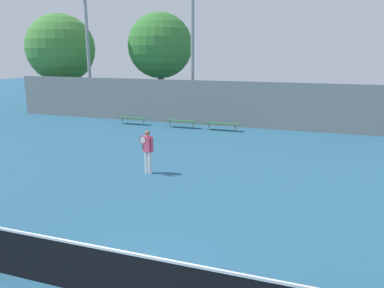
{
  "coord_description": "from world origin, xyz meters",
  "views": [
    {
      "loc": [
        3.39,
        -5.31,
        4.53
      ],
      "look_at": [
        -1.36,
        8.32,
        0.99
      ],
      "focal_mm": 35.0,
      "sensor_mm": 36.0,
      "label": 1
    }
  ],
  "objects_px": {
    "tennis_net": "(113,274)",
    "tennis_player": "(148,150)",
    "bench_courtside_far": "(181,121)",
    "bench_adjacent_court": "(133,118)",
    "tree_green_tall": "(160,46)",
    "light_pole_near_left": "(87,41)",
    "bench_by_gate": "(222,124)",
    "light_pole_far_right": "(193,29)",
    "tree_green_broad": "(61,48)"
  },
  "relations": [
    {
      "from": "tennis_net",
      "to": "tennis_player",
      "type": "distance_m",
      "value": 7.63
    },
    {
      "from": "bench_adjacent_court",
      "to": "tree_green_tall",
      "type": "xyz_separation_m",
      "value": [
        0.25,
        3.99,
        4.58
      ]
    },
    {
      "from": "tree_green_broad",
      "to": "tree_green_tall",
      "type": "bearing_deg",
      "value": -0.67
    },
    {
      "from": "light_pole_near_left",
      "to": "tree_green_tall",
      "type": "distance_m",
      "value": 5.02
    },
    {
      "from": "tennis_net",
      "to": "light_pole_near_left",
      "type": "height_order",
      "value": "light_pole_near_left"
    },
    {
      "from": "tree_green_tall",
      "to": "tree_green_broad",
      "type": "height_order",
      "value": "tree_green_broad"
    },
    {
      "from": "light_pole_far_right",
      "to": "tree_green_broad",
      "type": "height_order",
      "value": "light_pole_far_right"
    },
    {
      "from": "bench_courtside_far",
      "to": "bench_adjacent_court",
      "type": "xyz_separation_m",
      "value": [
        -3.36,
        -0.0,
        0.0
      ]
    },
    {
      "from": "bench_by_gate",
      "to": "light_pole_far_right",
      "type": "distance_m",
      "value": 6.46
    },
    {
      "from": "tennis_net",
      "to": "bench_by_gate",
      "type": "relative_size",
      "value": 4.95
    },
    {
      "from": "tennis_net",
      "to": "tennis_player",
      "type": "xyz_separation_m",
      "value": [
        -2.72,
        7.11,
        0.4
      ]
    },
    {
      "from": "bench_adjacent_court",
      "to": "light_pole_far_right",
      "type": "relative_size",
      "value": 0.19
    },
    {
      "from": "tennis_net",
      "to": "bench_courtside_far",
      "type": "distance_m",
      "value": 16.62
    },
    {
      "from": "tennis_net",
      "to": "bench_by_gate",
      "type": "bearing_deg",
      "value": 97.59
    },
    {
      "from": "tree_green_tall",
      "to": "tree_green_broad",
      "type": "bearing_deg",
      "value": 179.33
    },
    {
      "from": "tennis_player",
      "to": "bench_courtside_far",
      "type": "distance_m",
      "value": 9.07
    },
    {
      "from": "light_pole_near_left",
      "to": "tree_green_tall",
      "type": "bearing_deg",
      "value": 28.07
    },
    {
      "from": "tree_green_tall",
      "to": "bench_adjacent_court",
      "type": "bearing_deg",
      "value": -93.62
    },
    {
      "from": "bench_by_gate",
      "to": "tree_green_tall",
      "type": "distance_m",
      "value": 8.32
    },
    {
      "from": "tennis_net",
      "to": "bench_adjacent_court",
      "type": "bearing_deg",
      "value": 116.84
    },
    {
      "from": "bench_courtside_far",
      "to": "light_pole_far_right",
      "type": "relative_size",
      "value": 0.19
    },
    {
      "from": "tree_green_broad",
      "to": "tennis_player",
      "type": "bearing_deg",
      "value": -43.31
    },
    {
      "from": "tennis_player",
      "to": "bench_by_gate",
      "type": "distance_m",
      "value": 8.87
    },
    {
      "from": "bench_adjacent_court",
      "to": "tree_green_broad",
      "type": "xyz_separation_m",
      "value": [
        -8.37,
        4.09,
        4.43
      ]
    },
    {
      "from": "bench_adjacent_court",
      "to": "tennis_net",
      "type": "bearing_deg",
      "value": -63.16
    },
    {
      "from": "tennis_net",
      "to": "tennis_player",
      "type": "bearing_deg",
      "value": 110.97
    },
    {
      "from": "bench_courtside_far",
      "to": "bench_by_gate",
      "type": "xyz_separation_m",
      "value": [
        2.58,
        -0.0,
        0.0
      ]
    },
    {
      "from": "bench_adjacent_court",
      "to": "bench_by_gate",
      "type": "height_order",
      "value": "same"
    },
    {
      "from": "bench_courtside_far",
      "to": "tree_green_broad",
      "type": "relative_size",
      "value": 0.25
    },
    {
      "from": "tennis_player",
      "to": "tree_green_tall",
      "type": "distance_m",
      "value": 14.38
    },
    {
      "from": "light_pole_near_left",
      "to": "light_pole_far_right",
      "type": "distance_m",
      "value": 7.57
    },
    {
      "from": "bench_courtside_far",
      "to": "tree_green_broad",
      "type": "height_order",
      "value": "tree_green_broad"
    },
    {
      "from": "bench_adjacent_court",
      "to": "tennis_player",
      "type": "bearing_deg",
      "value": -58.83
    },
    {
      "from": "tennis_player",
      "to": "light_pole_far_right",
      "type": "height_order",
      "value": "light_pole_far_right"
    },
    {
      "from": "tree_green_broad",
      "to": "light_pole_near_left",
      "type": "bearing_deg",
      "value": -30.37
    },
    {
      "from": "tennis_player",
      "to": "light_pole_far_right",
      "type": "xyz_separation_m",
      "value": [
        -1.99,
        10.93,
        5.01
      ]
    },
    {
      "from": "tennis_player",
      "to": "bench_adjacent_court",
      "type": "relative_size",
      "value": 0.88
    },
    {
      "from": "light_pole_near_left",
      "to": "tree_green_tall",
      "type": "xyz_separation_m",
      "value": [
        4.42,
        2.36,
        -0.34
      ]
    },
    {
      "from": "bench_by_gate",
      "to": "light_pole_far_right",
      "type": "relative_size",
      "value": 0.21
    },
    {
      "from": "tree_green_tall",
      "to": "light_pole_near_left",
      "type": "bearing_deg",
      "value": -151.93
    },
    {
      "from": "tennis_player",
      "to": "light_pole_near_left",
      "type": "relative_size",
      "value": 0.2
    },
    {
      "from": "bench_courtside_far",
      "to": "tree_green_tall",
      "type": "bearing_deg",
      "value": 127.92
    },
    {
      "from": "tennis_player",
      "to": "tree_green_tall",
      "type": "relative_size",
      "value": 0.23
    },
    {
      "from": "bench_by_gate",
      "to": "tree_green_tall",
      "type": "height_order",
      "value": "tree_green_tall"
    },
    {
      "from": "tree_green_broad",
      "to": "bench_courtside_far",
      "type": "bearing_deg",
      "value": -19.23
    },
    {
      "from": "tree_green_tall",
      "to": "tree_green_broad",
      "type": "distance_m",
      "value": 8.62
    },
    {
      "from": "light_pole_near_left",
      "to": "bench_by_gate",
      "type": "bearing_deg",
      "value": -9.17
    },
    {
      "from": "tennis_net",
      "to": "bench_by_gate",
      "type": "height_order",
      "value": "tennis_net"
    },
    {
      "from": "tennis_net",
      "to": "light_pole_near_left",
      "type": "xyz_separation_m",
      "value": [
        -12.24,
        17.57,
        4.79
      ]
    },
    {
      "from": "bench_adjacent_court",
      "to": "light_pole_near_left",
      "type": "relative_size",
      "value": 0.22
    }
  ]
}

